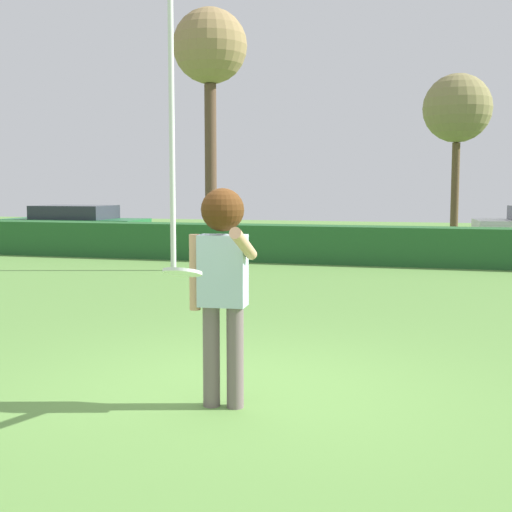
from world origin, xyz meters
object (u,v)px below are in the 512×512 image
birch_tree (210,52)px  person (222,268)px  frisbee (182,272)px  maple_tree (457,110)px  parked_car_green (75,224)px  lamppost (171,88)px

birch_tree → person: bearing=-70.4°
frisbee → maple_tree: maple_tree is taller
birch_tree → parked_car_green: bearing=-120.5°
maple_tree → birch_tree: bearing=-177.7°
parked_car_green → birch_tree: size_ratio=0.54×
maple_tree → birch_tree: 8.51m
person → maple_tree: maple_tree is taller
frisbee → lamppost: lamppost is taller
person → maple_tree: size_ratio=0.33×
lamppost → birch_tree: 9.69m
frisbee → person: bearing=91.6°
person → parked_car_green: person is taller
frisbee → parked_car_green: 16.52m
lamppost → birch_tree: bearing=104.3°
maple_tree → lamppost: bearing=-122.2°
person → lamppost: size_ratio=0.25×
parked_car_green → birch_tree: bearing=59.5°
frisbee → maple_tree: (1.95, 18.77, 3.02)m
person → lamppost: (-3.93, 8.45, 2.72)m
person → birch_tree: bearing=109.6°
frisbee → birch_tree: (-6.27, 18.44, 5.18)m
person → lamppost: bearing=114.9°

